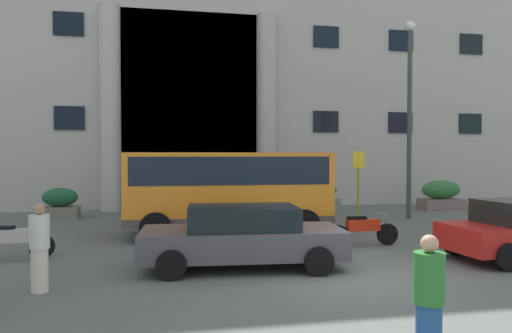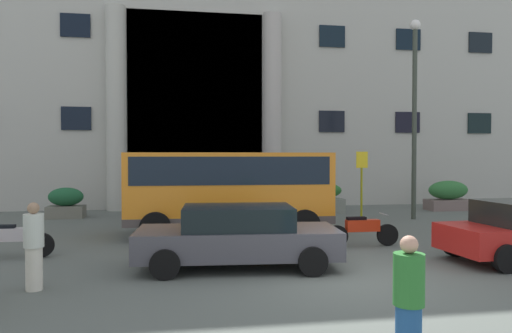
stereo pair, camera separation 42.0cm
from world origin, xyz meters
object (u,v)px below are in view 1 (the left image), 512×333
at_px(hedge_planter_far_east, 316,198).
at_px(pedestrian_woman_dark_dress, 39,248).
at_px(motorcycle_far_end, 361,229).
at_px(scooter_by_planter, 227,233).
at_px(bus_stop_sign, 358,179).
at_px(hedge_planter_east, 441,195).
at_px(lamppost_plaza_centre, 410,104).
at_px(orange_minibus, 228,185).
at_px(motorcycle_near_kerb, 9,241).
at_px(parked_hatchback_near, 242,236).
at_px(pedestrian_woman_with_bag, 429,302).
at_px(hedge_planter_entrance_left, 60,204).

relative_size(hedge_planter_far_east, pedestrian_woman_dark_dress, 1.17).
bearing_deg(motorcycle_far_end, scooter_by_planter, 177.66).
distance_m(bus_stop_sign, scooter_by_planter, 6.86).
bearing_deg(hedge_planter_east, lamppost_plaza_centre, -140.08).
bearing_deg(orange_minibus, lamppost_plaza_centre, 19.34).
relative_size(motorcycle_near_kerb, lamppost_plaza_centre, 0.26).
height_order(hedge_planter_east, motorcycle_far_end, hedge_planter_east).
relative_size(motorcycle_far_end, motorcycle_near_kerb, 1.04).
bearing_deg(hedge_planter_east, motorcycle_far_end, -134.02).
bearing_deg(pedestrian_woman_dark_dress, scooter_by_planter, -38.76).
distance_m(parked_hatchback_near, motorcycle_near_kerb, 5.67).
relative_size(pedestrian_woman_with_bag, pedestrian_woman_dark_dress, 0.97).
xyz_separation_m(parked_hatchback_near, scooter_by_planter, (-0.07, 2.01, -0.25)).
bearing_deg(motorcycle_near_kerb, pedestrian_woman_dark_dress, -63.85).
bearing_deg(hedge_planter_far_east, orange_minibus, -133.18).
bearing_deg(bus_stop_sign, orange_minibus, -161.58).
xyz_separation_m(bus_stop_sign, pedestrian_woman_with_bag, (-4.02, -11.36, -0.83)).
relative_size(hedge_planter_east, lamppost_plaza_centre, 0.25).
relative_size(motorcycle_far_end, pedestrian_woman_dark_dress, 1.25).
distance_m(parked_hatchback_near, pedestrian_woman_with_bag, 5.49).
height_order(parked_hatchback_near, pedestrian_woman_dark_dress, pedestrian_woman_dark_dress).
relative_size(orange_minibus, hedge_planter_entrance_left, 4.47).
xyz_separation_m(hedge_planter_east, lamppost_plaza_centre, (-3.03, -2.54, 3.86)).
bearing_deg(motorcycle_far_end, parked_hatchback_near, -152.88).
xyz_separation_m(hedge_planter_east, parked_hatchback_near, (-10.81, -9.25, 0.06)).
xyz_separation_m(hedge_planter_east, motorcycle_far_end, (-7.17, -7.42, -0.19)).
xyz_separation_m(hedge_planter_entrance_left, parked_hatchback_near, (5.74, -9.28, 0.13)).
xyz_separation_m(orange_minibus, scooter_by_planter, (-0.34, -2.34, -1.10)).
relative_size(motorcycle_near_kerb, pedestrian_woman_with_bag, 1.24).
relative_size(hedge_planter_far_east, hedge_planter_entrance_left, 1.36).
distance_m(hedge_planter_east, motorcycle_near_kerb, 17.79).
bearing_deg(pedestrian_woman_dark_dress, hedge_planter_east, -42.57).
bearing_deg(pedestrian_woman_with_bag, lamppost_plaza_centre, -138.32).
bearing_deg(hedge_planter_far_east, hedge_planter_entrance_left, 179.22).
xyz_separation_m(scooter_by_planter, motorcycle_near_kerb, (-5.29, -0.18, -0.00)).
bearing_deg(hedge_planter_far_east, hedge_planter_east, 1.04).
height_order(motorcycle_near_kerb, pedestrian_woman_dark_dress, pedestrian_woman_dark_dress).
relative_size(motorcycle_far_end, pedestrian_woman_with_bag, 1.29).
xyz_separation_m(orange_minibus, lamppost_plaza_centre, (7.51, 2.37, 2.95)).
bearing_deg(hedge_planter_east, parked_hatchback_near, -139.44).
height_order(bus_stop_sign, motorcycle_near_kerb, bus_stop_sign).
bearing_deg(hedge_planter_far_east, bus_stop_sign, -79.23).
relative_size(parked_hatchback_near, motorcycle_far_end, 2.23).
bearing_deg(orange_minibus, hedge_planter_far_east, 48.67).
relative_size(hedge_planter_entrance_left, scooter_by_planter, 0.70).
distance_m(hedge_planter_far_east, pedestrian_woman_dark_dress, 13.47).
height_order(hedge_planter_entrance_left, pedestrian_woman_dark_dress, pedestrian_woman_dark_dress).
bearing_deg(bus_stop_sign, pedestrian_woman_dark_dress, -142.40).
xyz_separation_m(bus_stop_sign, motorcycle_far_end, (-1.72, -4.21, -1.17)).
relative_size(hedge_planter_east, scooter_by_planter, 0.98).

